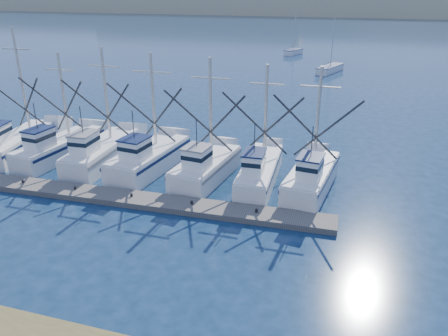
{
  "coord_description": "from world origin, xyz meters",
  "views": [
    {
      "loc": [
        4.65,
        -15.02,
        12.68
      ],
      "look_at": [
        -2.2,
        8.0,
        2.56
      ],
      "focal_mm": 35.0,
      "sensor_mm": 36.0,
      "label": 1
    }
  ],
  "objects": [
    {
      "name": "floating_dock",
      "position": [
        -8.94,
        6.87,
        0.18
      ],
      "size": [
        27.34,
        2.6,
        0.36
      ],
      "primitive_type": "cube",
      "rotation": [
        0.0,
        0.0,
        0.03
      ],
      "color": "#5C5852",
      "rests_on": "ground"
    },
    {
      "name": "sailboat_far",
      "position": [
        -7.22,
        72.62,
        0.51
      ],
      "size": [
        3.28,
        5.0,
        8.1
      ],
      "rotation": [
        0.0,
        0.0,
        -0.35
      ],
      "color": "white",
      "rests_on": "ground"
    },
    {
      "name": "ground",
      "position": [
        0.0,
        0.0,
        0.0
      ],
      "size": [
        500.0,
        500.0,
        0.0
      ],
      "primitive_type": "plane",
      "color": "#0C2236",
      "rests_on": "ground"
    },
    {
      "name": "trawler_fleet",
      "position": [
        -9.29,
        11.72,
        0.98
      ],
      "size": [
        26.84,
        8.56,
        9.73
      ],
      "color": "white",
      "rests_on": "ground"
    },
    {
      "name": "sailboat_near",
      "position": [
        0.94,
        55.67,
        0.49
      ],
      "size": [
        3.91,
        7.08,
        8.1
      ],
      "rotation": [
        0.0,
        0.0,
        -0.33
      ],
      "color": "white",
      "rests_on": "ground"
    },
    {
      "name": "dune_ridge",
      "position": [
        0.0,
        210.0,
        5.0
      ],
      "size": [
        360.0,
        60.0,
        10.0
      ],
      "primitive_type": "cube",
      "color": "tan",
      "rests_on": "ground"
    }
  ]
}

